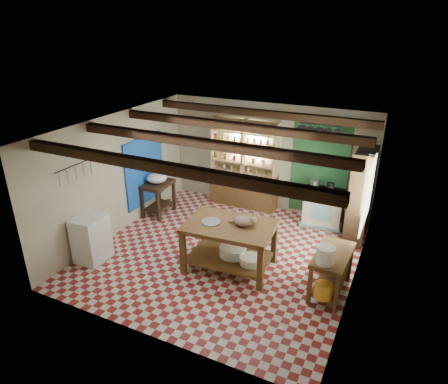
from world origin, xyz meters
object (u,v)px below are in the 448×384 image
at_px(stove, 323,208).
at_px(cat, 244,221).
at_px(white_cabinet, 91,238).
at_px(right_counter, 331,273).
at_px(prep_table, 158,198).
at_px(work_table, 230,246).

xyz_separation_m(stove, cat, (-0.94, -2.42, 0.58)).
height_order(white_cabinet, right_counter, white_cabinet).
bearing_deg(prep_table, right_counter, -16.77).
distance_m(work_table, prep_table, 2.84).
bearing_deg(cat, stove, 54.30).
xyz_separation_m(prep_table, white_cabinet, (-0.02, -2.24, 0.06)).
bearing_deg(right_counter, cat, -177.52).
height_order(work_table, prep_table, work_table).
bearing_deg(cat, prep_table, 140.95).
bearing_deg(right_counter, white_cabinet, -164.90).
height_order(white_cabinet, cat, cat).
height_order(stove, white_cabinet, white_cabinet).
relative_size(work_table, prep_table, 1.99).
height_order(prep_table, white_cabinet, white_cabinet).
xyz_separation_m(white_cabinet, cat, (2.77, 0.98, 0.54)).
distance_m(prep_table, cat, 3.08).
bearing_deg(stove, work_table, -118.46).
xyz_separation_m(stove, white_cabinet, (-3.71, -3.40, 0.04)).
height_order(stove, prep_table, stove).
relative_size(white_cabinet, right_counter, 0.85).
height_order(prep_table, right_counter, prep_table).
bearing_deg(work_table, cat, 11.31).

